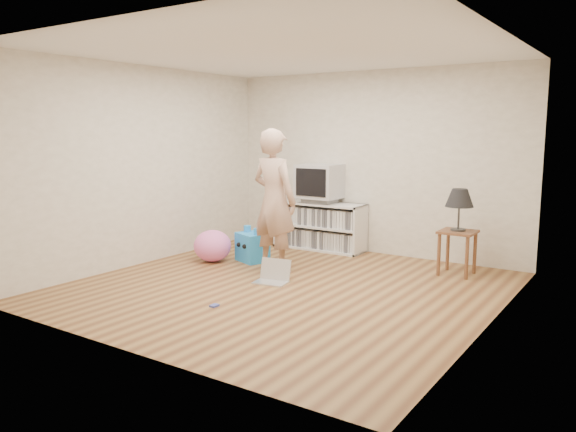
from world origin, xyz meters
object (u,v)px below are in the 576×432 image
Objects in this scene: table_lamp at (459,199)px; dvd_deck at (320,200)px; person at (274,201)px; laptop at (273,276)px; plush_pink at (212,246)px; plush_blue at (252,247)px; media_unit at (320,226)px; crt_tv at (320,181)px; side_table at (457,241)px.

dvd_deck is at bearing 170.37° from table_lamp.
dvd_deck is 0.25× the size of person.
plush_pink is at bearing 153.11° from laptop.
dvd_deck is 0.90× the size of plush_blue.
dvd_deck is at bearing 94.74° from laptop.
laptop is at bearing 130.77° from person.
crt_tv reaches higher than media_unit.
table_lamp is 3.27m from plush_pink.
dvd_deck is (0.00, -0.02, 0.39)m from media_unit.
table_lamp is at bearing 21.01° from plush_pink.
media_unit is 2.81× the size of plush_blue.
person is at bearing -82.03° from crt_tv.
laptop is (0.49, -1.90, -0.95)m from crt_tv.
media_unit is 0.67m from crt_tv.
person is at bearing -150.94° from side_table.
crt_tv reaches higher than plush_pink.
dvd_deck is 0.75× the size of crt_tv.
table_lamp is (2.18, -0.37, 0.21)m from dvd_deck.
table_lamp is 2.26m from person.
plush_blue is (-0.35, -1.22, -0.15)m from media_unit.
dvd_deck is 0.29m from crt_tv.
laptop is 1.35m from plush_pink.
person reaches higher than laptop.
plush_pink is at bearing -158.99° from table_lamp.
side_table is at bearing -9.55° from crt_tv.
laptop is 0.85× the size of plush_blue.
plush_blue reaches higher than plush_pink.
plush_pink is at bearing -158.99° from side_table.
crt_tv is 1.20× the size of plush_blue.
table_lamp is 0.29× the size of person.
plush_pink is at bearing -117.66° from dvd_deck.
person is (0.20, -1.47, 0.16)m from dvd_deck.
dvd_deck is 2.23m from side_table.
laptop is at bearing -17.08° from plush_pink.
plush_blue is at bearing -161.74° from side_table.
media_unit is 3.29× the size of laptop.
side_table is 2.31m from laptop.
side_table is at bearing -9.63° from dvd_deck.
person is 0.98m from laptop.
table_lamp is at bearing -10.03° from media_unit.
plush_pink is (-0.79, -1.51, -0.52)m from dvd_deck.
plush_blue is (-0.84, 0.70, 0.13)m from laptop.
dvd_deck is 1.78m from plush_pink.
crt_tv is 1.41× the size of laptop.
person reaches higher than side_table.
media_unit reaches higher than side_table.
plush_blue is at bearing 130.40° from laptop.
table_lamp reaches higher than side_table.
person is at bearing 2.52° from plush_pink.
person reaches higher than plush_pink.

